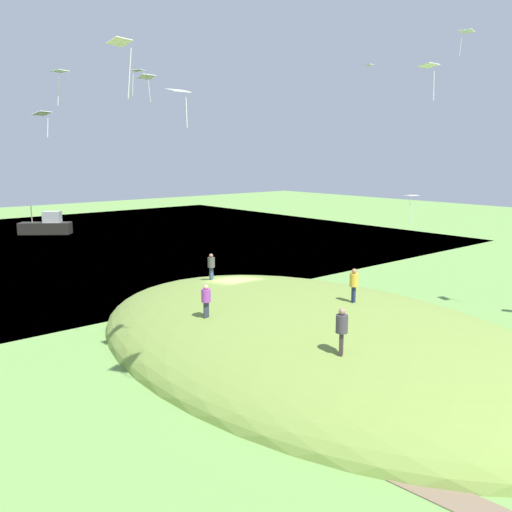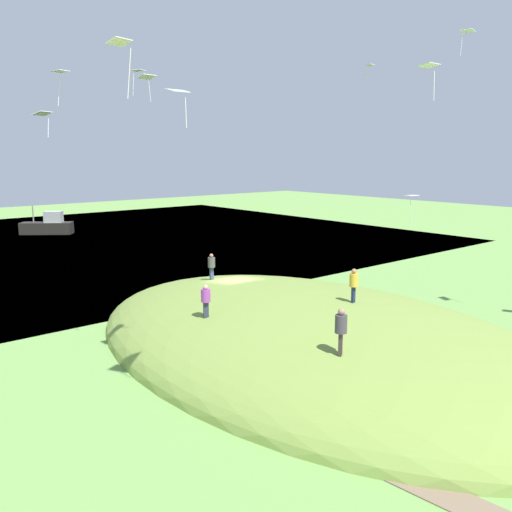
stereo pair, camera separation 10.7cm
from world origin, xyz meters
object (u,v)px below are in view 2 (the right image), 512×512
object	(u,v)px
kite_8	(411,197)
kite_9	(60,73)
person_on_hilltop	(354,281)
kite_12	(147,78)
person_with_child	(341,326)
kite_13	(467,32)
kite_3	(137,72)
person_walking_path	(206,297)
kite_14	(120,46)
person_watching_kites	(211,264)
kite_7	(178,93)
boat_on_lake	(48,226)
kite_11	(370,66)
kite_0	(429,67)
kite_10	(43,114)

from	to	relation	value
kite_8	kite_9	bearing A→B (deg)	-117.51
person_on_hilltop	kite_12	bearing A→B (deg)	92.43
person_with_child	kite_13	xyz separation A→B (m)	(-6.28, 18.55, 13.85)
kite_3	kite_8	bearing A→B (deg)	47.89
kite_12	person_walking_path	bearing A→B (deg)	-14.72
kite_14	person_watching_kites	bearing A→B (deg)	122.86
kite_7	kite_8	xyz separation A→B (m)	(-1.71, 18.00, -4.95)
kite_3	kite_12	xyz separation A→B (m)	(2.14, -0.56, -0.59)
boat_on_lake	kite_11	distance (m)	43.16
kite_9	kite_14	distance (m)	8.10
kite_8	kite_12	world-z (taller)	kite_12
kite_0	kite_12	xyz separation A→B (m)	(-12.44, -9.30, -0.09)
kite_14	kite_7	bearing A→B (deg)	13.35
kite_14	kite_10	bearing A→B (deg)	176.75
boat_on_lake	person_on_hilltop	world-z (taller)	person_on_hilltop
kite_0	kite_9	world-z (taller)	kite_0
kite_10	kite_13	bearing A→B (deg)	59.75
person_with_child	kite_12	bearing A→B (deg)	52.06
kite_8	kite_11	distance (m)	13.34
person_with_child	kite_3	bearing A→B (deg)	50.84
person_on_hilltop	person_watching_kites	distance (m)	10.04
kite_9	kite_11	size ratio (longest dim) A/B	1.72
person_walking_path	person_on_hilltop	bearing A→B (deg)	-11.19
person_watching_kites	kite_12	distance (m)	11.38
kite_10	kite_11	size ratio (longest dim) A/B	1.42
kite_10	kite_14	distance (m)	11.18
person_watching_kites	kite_9	distance (m)	13.28
person_with_child	kite_11	xyz separation A→B (m)	(-14.84, 19.80, 12.94)
kite_12	kite_14	xyz separation A→B (m)	(7.86, -5.60, -0.02)
kite_12	kite_8	bearing A→B (deg)	54.93
kite_0	kite_9	xyz separation A→B (m)	(-12.66, -14.28, -0.26)
kite_10	kite_0	bearing A→B (deg)	42.55
person_on_hilltop	boat_on_lake	bearing A→B (deg)	72.45
person_watching_kites	boat_on_lake	bearing A→B (deg)	-108.47
kite_3	person_watching_kites	bearing A→B (deg)	21.36
person_watching_kites	kite_13	bearing A→B (deg)	142.06
kite_9	kite_10	distance (m)	3.47
person_watching_kites	kite_3	size ratio (longest dim) A/B	1.05
boat_on_lake	kite_14	xyz separation A→B (m)	(45.27, -12.56, 12.88)
person_with_child	kite_7	world-z (taller)	kite_7
person_on_hilltop	person_walking_path	size ratio (longest dim) A/B	1.06
kite_3	kite_12	size ratio (longest dim) A/B	1.00
kite_12	kite_13	bearing A→B (deg)	60.27
kite_8	kite_13	distance (m)	11.02
kite_12	kite_14	bearing A→B (deg)	-35.49
kite_8	kite_11	size ratio (longest dim) A/B	1.80
kite_10	kite_12	distance (m)	6.23
kite_3	kite_13	xyz separation A→B (m)	(12.00, 16.70, 2.63)
person_walking_path	kite_0	world-z (taller)	kite_0
kite_11	kite_9	bearing A→B (deg)	-93.69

